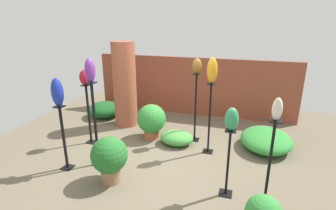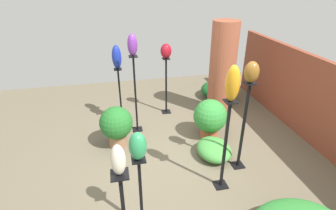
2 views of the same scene
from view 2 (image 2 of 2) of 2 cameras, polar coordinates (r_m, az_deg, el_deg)
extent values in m
plane|color=#6B604C|center=(4.77, 0.38, -11.59)|extent=(8.00, 8.00, 0.00)
cube|color=brown|center=(5.57, 29.79, 0.28)|extent=(5.60, 0.12, 1.61)
cylinder|color=#9E5138|center=(5.93, 11.72, 7.45)|extent=(0.57, 0.57, 2.12)
cube|color=black|center=(2.38, -10.47, -14.66)|extent=(0.16, 0.16, 0.02)
cube|color=black|center=(3.37, -5.94, -18.93)|extent=(0.04, 0.04, 1.10)
cube|color=black|center=(3.01, -6.43, -11.67)|extent=(0.16, 0.16, 0.02)
cube|color=black|center=(4.77, 14.91, -12.53)|extent=(0.20, 0.20, 0.01)
cube|color=black|center=(4.34, 16.07, -4.71)|extent=(0.04, 0.04, 1.53)
cube|color=black|center=(4.02, 17.41, 4.59)|extent=(0.16, 0.16, 0.02)
cube|color=black|center=(6.25, -0.39, -1.46)|extent=(0.20, 0.20, 0.01)
cube|color=black|center=(5.97, -0.41, 4.07)|extent=(0.04, 0.04, 1.32)
cube|color=black|center=(5.75, -0.43, 10.07)|extent=(0.16, 0.16, 0.02)
cube|color=black|center=(4.34, 11.36, -16.68)|extent=(0.20, 0.20, 0.01)
cube|color=black|center=(3.89, 12.31, -8.87)|extent=(0.04, 0.04, 1.46)
cube|color=black|center=(3.53, 13.43, 0.77)|extent=(0.16, 0.16, 0.02)
cube|color=black|center=(6.00, -9.92, -3.16)|extent=(0.20, 0.20, 0.01)
cube|color=black|center=(5.73, -10.38, 2.03)|extent=(0.04, 0.04, 1.21)
cube|color=black|center=(5.52, -10.88, 7.67)|extent=(0.16, 0.16, 0.02)
cube|color=black|center=(5.60, -6.65, -5.26)|extent=(0.20, 0.20, 0.01)
cube|color=black|center=(5.23, -7.10, 2.11)|extent=(0.04, 0.04, 1.59)
cube|color=black|center=(4.96, -7.61, 10.45)|extent=(0.16, 0.16, 0.02)
ellipsoid|color=beige|center=(2.28, -10.80, -11.66)|extent=(0.13, 0.13, 0.30)
ellipsoid|color=#2D9356|center=(2.90, -6.61, -8.89)|extent=(0.20, 0.20, 0.34)
ellipsoid|color=brown|center=(3.96, 17.74, 6.84)|extent=(0.20, 0.22, 0.32)
ellipsoid|color=maroon|center=(5.71, -0.44, 11.68)|extent=(0.22, 0.24, 0.32)
ellipsoid|color=orange|center=(3.43, 13.87, 4.58)|extent=(0.20, 0.19, 0.49)
ellipsoid|color=#192D9E|center=(5.44, -11.11, 10.19)|extent=(0.21, 0.19, 0.49)
ellipsoid|color=#6B2D8C|center=(4.90, -7.76, 12.84)|extent=(0.17, 0.18, 0.41)
cylinder|color=#B25B38|center=(5.37, 8.88, -5.85)|extent=(0.35, 0.35, 0.19)
sphere|color=#338C38|center=(5.18, 9.16, -2.35)|extent=(0.66, 0.66, 0.66)
cylinder|color=#936B4C|center=(5.11, -10.84, -7.52)|extent=(0.33, 0.33, 0.24)
sphere|color=#236B28|center=(4.91, -11.22, -3.82)|extent=(0.61, 0.61, 0.61)
ellipsoid|color=#195923|center=(7.05, 10.87, 3.23)|extent=(0.91, 0.90, 0.41)
ellipsoid|color=#479942|center=(4.81, 9.97, -9.49)|extent=(0.73, 0.60, 0.29)
camera|label=1|loc=(4.08, -69.62, 5.28)|focal=28.00mm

